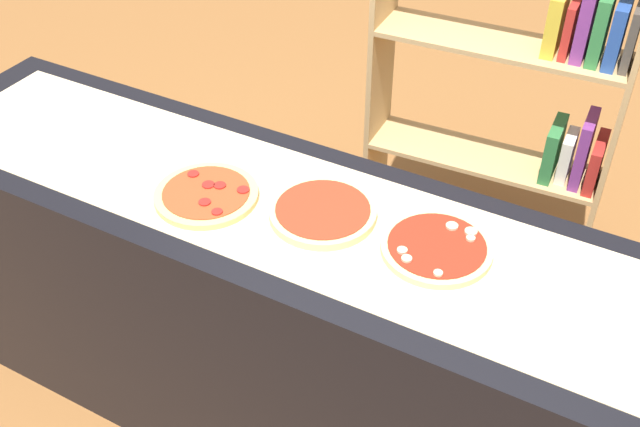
% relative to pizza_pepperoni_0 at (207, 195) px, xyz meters
% --- Properties ---
extents(counter, '(2.59, 0.60, 0.91)m').
position_rel_pizza_pepperoni_0_xyz_m(counter, '(0.30, 0.06, -0.47)').
color(counter, black).
rests_on(counter, ground_plane).
extents(parchment_paper, '(2.39, 0.46, 0.00)m').
position_rel_pizza_pepperoni_0_xyz_m(parchment_paper, '(0.30, 0.06, -0.01)').
color(parchment_paper, beige).
rests_on(parchment_paper, counter).
extents(pizza_pepperoni_0, '(0.27, 0.27, 0.02)m').
position_rel_pizza_pepperoni_0_xyz_m(pizza_pepperoni_0, '(0.00, 0.00, 0.00)').
color(pizza_pepperoni_0, '#DBB26B').
rests_on(pizza_pepperoni_0, parchment_paper).
extents(pizza_plain_1, '(0.28, 0.28, 0.02)m').
position_rel_pizza_pepperoni_0_xyz_m(pizza_plain_1, '(0.30, 0.08, 0.00)').
color(pizza_plain_1, '#E5C17F').
rests_on(pizza_plain_1, parchment_paper).
extents(pizza_mushroom_2, '(0.27, 0.27, 0.03)m').
position_rel_pizza_pepperoni_0_xyz_m(pizza_mushroom_2, '(0.61, 0.09, 0.00)').
color(pizza_mushroom_2, '#E5C17F').
rests_on(pizza_mushroom_2, parchment_paper).
extents(bookshelf, '(0.90, 0.28, 1.43)m').
position_rel_pizza_pepperoni_0_xyz_m(bookshelf, '(0.54, 1.15, -0.28)').
color(bookshelf, tan).
rests_on(bookshelf, ground_plane).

